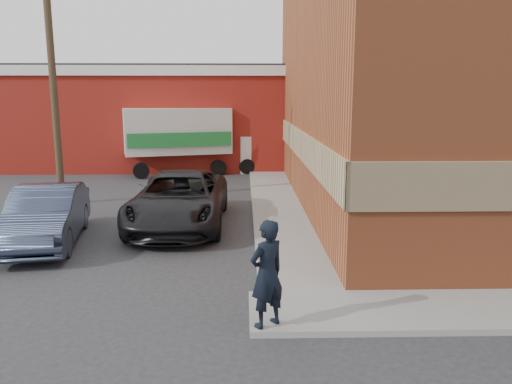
# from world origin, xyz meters

# --- Properties ---
(ground) EXTENTS (90.00, 90.00, 0.00)m
(ground) POSITION_xyz_m (0.00, 0.00, 0.00)
(ground) COLOR #28282B
(ground) RESTS_ON ground
(brick_building) EXTENTS (14.25, 18.25, 9.36)m
(brick_building) POSITION_xyz_m (8.50, 9.00, 4.68)
(brick_building) COLOR #AC512C
(brick_building) RESTS_ON ground
(sidewalk_west) EXTENTS (1.80, 18.00, 0.12)m
(sidewalk_west) POSITION_xyz_m (0.60, 9.00, 0.06)
(sidewalk_west) COLOR gray
(sidewalk_west) RESTS_ON ground
(warehouse) EXTENTS (16.30, 8.30, 5.60)m
(warehouse) POSITION_xyz_m (-6.00, 20.00, 2.81)
(warehouse) COLOR maroon
(warehouse) RESTS_ON ground
(utility_pole) EXTENTS (2.00, 0.26, 9.00)m
(utility_pole) POSITION_xyz_m (-7.50, 9.00, 4.75)
(utility_pole) COLOR #4A3825
(utility_pole) RESTS_ON ground
(man) EXTENTS (0.83, 0.78, 1.91)m
(man) POSITION_xyz_m (-0.20, -1.55, 1.07)
(man) COLOR black
(man) RESTS_ON sidewalk_south
(sedan) EXTENTS (2.44, 5.03, 1.59)m
(sedan) POSITION_xyz_m (-6.07, 3.89, 0.79)
(sedan) COLOR #303950
(sedan) RESTS_ON ground
(suv_a) EXTENTS (2.86, 6.08, 1.68)m
(suv_a) POSITION_xyz_m (-2.63, 5.70, 0.84)
(suv_a) COLOR black
(suv_a) RESTS_ON ground
(box_truck) EXTENTS (7.16, 3.72, 3.39)m
(box_truck) POSITION_xyz_m (-3.36, 16.17, 1.96)
(box_truck) COLOR silver
(box_truck) RESTS_ON ground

